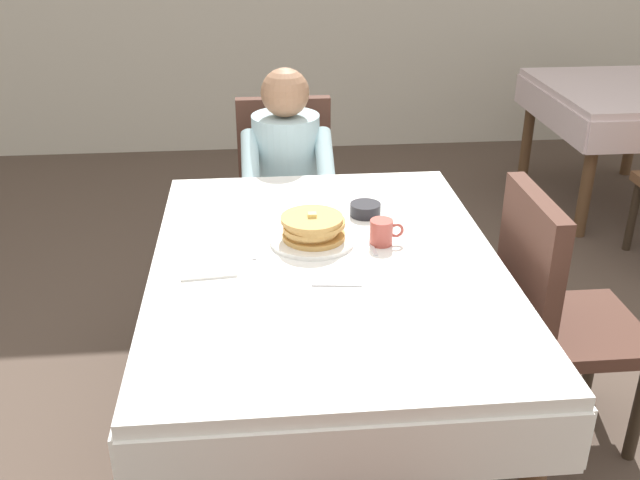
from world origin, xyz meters
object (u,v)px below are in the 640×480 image
(spoon_near_edge, at_px, (337,285))
(knife_right_of_plate, at_px, (370,242))
(dining_table_main, at_px, (326,284))
(fork_left_of_plate, at_px, (255,247))
(plate_breakfast, at_px, (312,240))
(breakfast_stack, at_px, (313,227))
(background_table_far, at_px, (621,106))
(cup_coffee, at_px, (382,232))
(diner_person, at_px, (287,170))
(chair_diner, at_px, (286,186))
(chair_right_side, at_px, (552,305))
(bowl_butter, at_px, (365,209))

(spoon_near_edge, bearing_deg, knife_right_of_plate, 69.68)
(dining_table_main, distance_m, fork_left_of_plate, 0.27)
(dining_table_main, height_order, fork_left_of_plate, fork_left_of_plate)
(plate_breakfast, xyz_separation_m, fork_left_of_plate, (-0.19, -0.02, -0.01))
(plate_breakfast, xyz_separation_m, spoon_near_edge, (0.05, -0.30, -0.01))
(breakfast_stack, distance_m, spoon_near_edge, 0.31)
(fork_left_of_plate, bearing_deg, background_table_far, -46.40)
(fork_left_of_plate, distance_m, background_table_far, 2.96)
(dining_table_main, distance_m, plate_breakfast, 0.16)
(plate_breakfast, height_order, cup_coffee, cup_coffee)
(diner_person, distance_m, spoon_near_edge, 1.19)
(chair_diner, xyz_separation_m, plate_breakfast, (0.04, -1.04, 0.22))
(chair_right_side, height_order, knife_right_of_plate, chair_right_side)
(chair_diner, bearing_deg, dining_table_main, 93.70)
(cup_coffee, xyz_separation_m, knife_right_of_plate, (-0.04, 0.01, -0.04))
(cup_coffee, bearing_deg, chair_right_side, -9.16)
(dining_table_main, xyz_separation_m, chair_diner, (-0.08, 1.17, -0.12))
(bowl_butter, bearing_deg, dining_table_main, -117.71)
(diner_person, height_order, background_table_far, diner_person)
(knife_right_of_plate, bearing_deg, background_table_far, -45.76)
(chair_diner, distance_m, bowl_butter, 0.91)
(dining_table_main, height_order, chair_diner, chair_diner)
(breakfast_stack, relative_size, background_table_far, 0.19)
(bowl_butter, bearing_deg, chair_right_side, -28.89)
(bowl_butter, bearing_deg, spoon_near_edge, -107.72)
(dining_table_main, relative_size, background_table_far, 1.36)
(chair_diner, bearing_deg, bowl_butter, 106.50)
(plate_breakfast, height_order, background_table_far, plate_breakfast)
(breakfast_stack, bearing_deg, chair_diner, 92.29)
(chair_diner, bearing_deg, background_table_far, -156.76)
(diner_person, bearing_deg, chair_diner, -90.00)
(cup_coffee, height_order, fork_left_of_plate, cup_coffee)
(dining_table_main, bearing_deg, chair_right_side, 0.00)
(chair_diner, height_order, cup_coffee, chair_diner)
(plate_breakfast, xyz_separation_m, breakfast_stack, (0.00, -0.00, 0.05))
(spoon_near_edge, bearing_deg, background_table_far, 55.14)
(chair_diner, height_order, chair_right_side, same)
(cup_coffee, distance_m, fork_left_of_plate, 0.42)
(diner_person, xyz_separation_m, spoon_near_edge, (0.09, -1.19, 0.07))
(breakfast_stack, bearing_deg, bowl_butter, 44.71)
(diner_person, height_order, bowl_butter, diner_person)
(dining_table_main, bearing_deg, knife_right_of_plate, 34.38)
(spoon_near_edge, bearing_deg, chair_diner, 100.51)
(bowl_butter, height_order, fork_left_of_plate, bowl_butter)
(chair_diner, height_order, background_table_far, chair_diner)
(diner_person, height_order, chair_right_side, diner_person)
(diner_person, xyz_separation_m, chair_right_side, (0.85, -1.01, -0.14))
(plate_breakfast, distance_m, cup_coffee, 0.23)
(plate_breakfast, bearing_deg, background_table_far, 43.60)
(diner_person, bearing_deg, plate_breakfast, 92.62)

